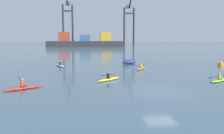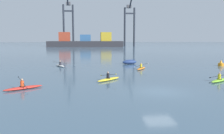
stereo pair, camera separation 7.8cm
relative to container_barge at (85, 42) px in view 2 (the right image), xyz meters
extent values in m
plane|color=#425B70|center=(7.11, -120.94, -2.89)|extent=(800.00, 800.00, 0.00)
cube|color=#28282D|center=(0.00, 0.00, -1.21)|extent=(44.24, 8.95, 3.36)
cube|color=#993823|center=(-12.17, 0.00, 3.09)|extent=(6.19, 6.27, 5.23)
cube|color=#2D5684|center=(0.00, 0.00, 2.38)|extent=(6.19, 6.27, 3.81)
cube|color=#B29323|center=(12.16, 0.00, 3.09)|extent=(6.19, 6.27, 5.24)
cylinder|color=#232833|center=(-13.99, 15.33, 10.40)|extent=(1.20, 1.20, 26.58)
cylinder|color=#232833|center=(-7.98, 15.33, 10.40)|extent=(1.20, 1.20, 26.58)
cube|color=#232833|center=(-10.98, 15.33, 19.70)|extent=(7.22, 0.90, 0.90)
cube|color=#47474C|center=(-10.98, 17.83, 24.69)|extent=(2.80, 2.80, 2.00)
cylinder|color=#232833|center=(25.46, 11.97, 9.54)|extent=(1.20, 1.20, 24.85)
cylinder|color=#232833|center=(31.72, 11.97, 9.54)|extent=(1.20, 1.20, 24.85)
cube|color=#232833|center=(28.59, 11.97, 18.24)|extent=(7.46, 0.90, 0.90)
cube|color=#47474C|center=(28.59, 14.47, 22.96)|extent=(2.80, 2.80, 2.00)
ellipsoid|color=navy|center=(8.55, -99.01, -2.54)|extent=(2.77, 1.60, 0.70)
cube|color=navy|center=(8.55, -99.01, -2.16)|extent=(1.92, 0.45, 0.06)
cylinder|color=orange|center=(22.93, -103.50, -2.66)|extent=(0.90, 0.90, 0.45)
cone|color=orange|center=(22.93, -103.50, -2.16)|extent=(0.50, 0.49, 0.55)
ellipsoid|color=orange|center=(8.94, -106.42, -2.76)|extent=(2.23, 3.24, 0.26)
torus|color=black|center=(8.89, -106.50, -2.62)|extent=(0.67, 0.67, 0.05)
cylinder|color=gold|center=(8.89, -106.50, -2.38)|extent=(0.30, 0.30, 0.50)
sphere|color=tan|center=(8.89, -106.50, -2.03)|extent=(0.19, 0.19, 0.19)
cylinder|color=black|center=(8.92, -106.46, -2.28)|extent=(1.75, 1.04, 0.67)
ellipsoid|color=silver|center=(8.05, -105.96, -2.60)|extent=(0.20, 0.14, 0.16)
ellipsoid|color=silver|center=(9.78, -106.96, -1.96)|extent=(0.20, 0.14, 0.16)
ellipsoid|color=#7ABC2D|center=(14.67, -117.00, -2.76)|extent=(3.14, 2.43, 0.26)
torus|color=black|center=(14.59, -117.06, -2.62)|extent=(0.68, 0.68, 0.05)
cylinder|color=gold|center=(14.59, -117.06, -2.38)|extent=(0.30, 0.30, 0.50)
sphere|color=tan|center=(14.59, -117.06, -2.03)|extent=(0.19, 0.19, 0.19)
cylinder|color=black|center=(14.63, -117.03, -2.28)|extent=(1.17, 1.67, 0.68)
ellipsoid|color=black|center=(14.06, -116.21, -2.60)|extent=(0.15, 0.19, 0.16)
ellipsoid|color=red|center=(-4.36, -118.77, -2.76)|extent=(3.12, 2.45, 0.26)
torus|color=black|center=(-4.44, -118.83, -2.62)|extent=(0.68, 0.68, 0.05)
cylinder|color=#DB471E|center=(-4.44, -118.83, -2.38)|extent=(0.30, 0.30, 0.50)
sphere|color=tan|center=(-4.44, -118.83, -2.03)|extent=(0.19, 0.19, 0.19)
cylinder|color=black|center=(-4.40, -118.80, -2.28)|extent=(1.17, 1.64, 0.76)
ellipsoid|color=black|center=(-4.97, -117.99, -1.91)|extent=(0.15, 0.19, 0.17)
ellipsoid|color=black|center=(-3.83, -119.60, -2.64)|extent=(0.15, 0.19, 0.17)
ellipsoid|color=silver|center=(-3.19, -101.68, -2.76)|extent=(1.99, 3.33, 0.26)
torus|color=black|center=(-3.15, -101.78, -2.62)|extent=(0.65, 0.65, 0.05)
cylinder|color=#23232D|center=(-3.15, -101.78, -2.38)|extent=(0.30, 0.30, 0.50)
sphere|color=tan|center=(-3.15, -101.78, -2.03)|extent=(0.19, 0.19, 0.19)
cylinder|color=black|center=(-3.17, -101.73, -2.28)|extent=(1.89, 0.91, 0.41)
ellipsoid|color=black|center=(-4.11, -102.17, -2.09)|extent=(0.20, 0.12, 0.14)
ellipsoid|color=black|center=(-2.24, -101.29, -2.47)|extent=(0.20, 0.12, 0.14)
ellipsoid|color=yellow|center=(3.38, -115.19, -2.76)|extent=(2.85, 2.81, 0.26)
torus|color=black|center=(3.31, -115.26, -2.62)|extent=(0.69, 0.69, 0.05)
cylinder|color=black|center=(3.31, -115.26, -2.38)|extent=(0.30, 0.30, 0.50)
sphere|color=tan|center=(3.31, -115.26, -2.03)|extent=(0.19, 0.19, 0.19)
cylinder|color=black|center=(3.34, -115.22, -2.28)|extent=(1.48, 1.50, 0.39)
ellipsoid|color=yellow|center=(2.62, -114.48, -2.45)|extent=(0.17, 0.17, 0.14)
ellipsoid|color=yellow|center=(4.07, -115.96, -2.10)|extent=(0.17, 0.17, 0.14)
camera|label=1|loc=(1.14, -139.19, 1.40)|focal=37.21mm
camera|label=2|loc=(1.22, -139.20, 1.40)|focal=37.21mm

